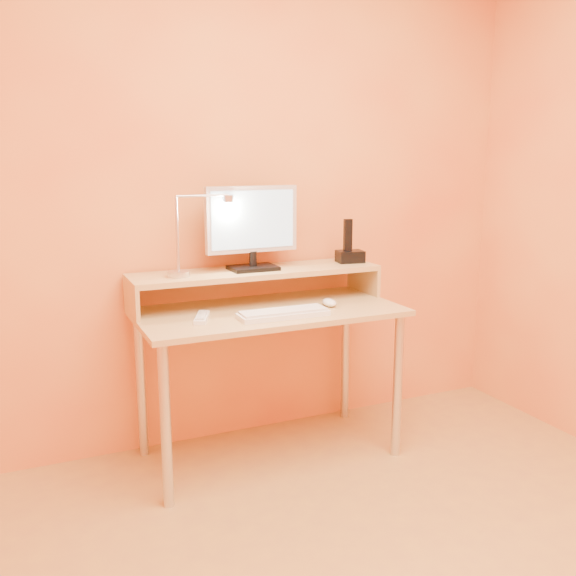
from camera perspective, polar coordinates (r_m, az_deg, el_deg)
name	(u,v)px	position (r m, az deg, el deg)	size (l,w,h in m)	color
wall_back	(243,189)	(3.07, -4.16, 9.03)	(3.00, 0.04, 2.50)	#F0A850
desk_leg_fl	(166,427)	(2.59, -11.15, -12.36)	(0.04, 0.04, 0.69)	silver
desk_leg_fr	(398,386)	(3.00, 10.02, -8.86)	(0.04, 0.04, 0.69)	silver
desk_leg_bl	(141,386)	(3.04, -13.33, -8.71)	(0.04, 0.04, 0.69)	silver
desk_leg_br	(345,356)	(3.40, 5.28, -6.23)	(0.04, 0.04, 0.69)	silver
desk_lower	(269,312)	(2.85, -1.78, -2.18)	(1.20, 0.60, 0.03)	tan
shelf_riser_left	(131,300)	(2.82, -14.18, -1.05)	(0.02, 0.30, 0.14)	tan
shelf_riser_right	(363,279)	(3.23, 6.93, 0.83)	(0.02, 0.30, 0.14)	tan
desk_shelf	(256,272)	(2.95, -2.91, 1.47)	(1.20, 0.30, 0.03)	tan
monitor_foot	(253,268)	(2.94, -3.22, 1.86)	(0.22, 0.16, 0.02)	black
monitor_neck	(253,259)	(2.94, -3.23, 2.70)	(0.04, 0.04, 0.07)	black
monitor_panel	(252,219)	(2.92, -3.34, 6.32)	(0.45, 0.04, 0.31)	silver
monitor_back	(250,219)	(2.95, -3.51, 6.35)	(0.41, 0.01, 0.26)	black
monitor_screen	(253,220)	(2.91, -3.21, 6.28)	(0.41, 0.00, 0.27)	#92BBD7
lamp_base	(179,274)	(2.81, -10.00, 1.28)	(0.10, 0.10, 0.03)	silver
lamp_post	(177,234)	(2.78, -10.13, 4.88)	(0.01, 0.01, 0.33)	silver
lamp_arm	(202,196)	(2.80, -7.85, 8.39)	(0.01, 0.01, 0.24)	silver
lamp_head	(228,198)	(2.84, -5.49, 8.18)	(0.04, 0.04, 0.03)	silver
lamp_bulb	(228,202)	(2.84, -5.49, 7.86)	(0.03, 0.03, 0.00)	#FFEAC6
phone_dock	(350,256)	(3.16, 5.71, 2.90)	(0.13, 0.10, 0.06)	black
phone_handset	(348,235)	(3.14, 5.51, 4.86)	(0.04, 0.03, 0.16)	black
phone_led	(363,257)	(3.14, 6.88, 2.81)	(0.01, 0.00, 0.04)	#1132EA
keyboard	(283,314)	(2.71, -0.43, -2.43)	(0.40, 0.13, 0.02)	white
mouse	(329,302)	(2.91, 3.81, -1.33)	(0.06, 0.10, 0.03)	white
remote_control	(202,318)	(2.68, -7.90, -2.72)	(0.05, 0.18, 0.02)	white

